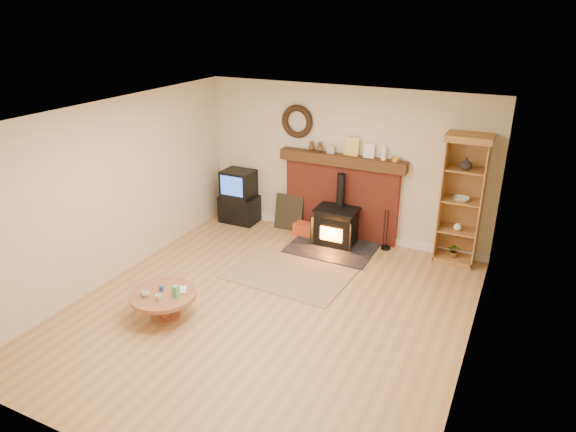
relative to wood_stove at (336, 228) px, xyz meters
The scene contains 11 objects.
ground 2.29m from the wood_stove, 91.82° to the right, with size 5.50×5.50×0.00m, color #A77445.
room_shell 2.59m from the wood_stove, 92.37° to the right, with size 5.02×5.52×2.61m.
chimney_breast 0.64m from the wood_stove, 100.05° to the left, with size 2.20×0.22×1.78m.
wood_stove is the anchor object (origin of this frame).
area_rug 1.33m from the wood_stove, 101.75° to the right, with size 1.80×1.24×0.01m, color brown.
tv_unit 2.01m from the wood_stove, behind, with size 0.68×0.49×0.99m.
curio_cabinet 2.06m from the wood_stove, ahead, with size 0.66×0.48×2.06m.
firelog_box 0.67m from the wood_stove, 167.98° to the left, with size 0.37×0.23×0.23m, color orange.
leaning_painting 1.05m from the wood_stove, 164.30° to the left, with size 0.54×0.03×0.64m, color black.
fire_tools 0.87m from the wood_stove, 16.03° to the left, with size 0.16×0.16×0.70m.
coffee_table 3.25m from the wood_stove, 111.69° to the right, with size 0.86×0.86×0.53m.
Camera 1 is at (2.80, -5.17, 3.77)m, focal length 32.00 mm.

